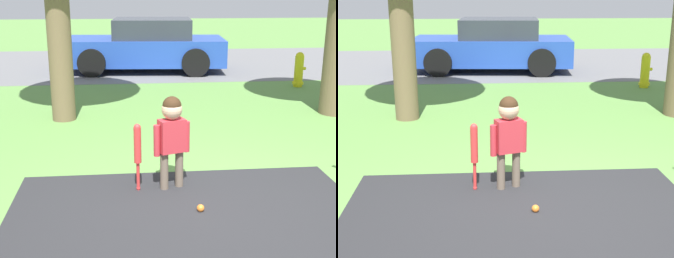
{
  "view_description": "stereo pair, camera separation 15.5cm",
  "coord_description": "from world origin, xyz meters",
  "views": [
    {
      "loc": [
        -0.93,
        -3.98,
        2.02
      ],
      "look_at": [
        -0.44,
        0.97,
        0.53
      ],
      "focal_mm": 50.0,
      "sensor_mm": 36.0,
      "label": 1
    },
    {
      "loc": [
        -0.78,
        -3.99,
        2.02
      ],
      "look_at": [
        -0.44,
        0.97,
        0.53
      ],
      "focal_mm": 50.0,
      "sensor_mm": 36.0,
      "label": 2
    }
  ],
  "objects": [
    {
      "name": "street_strip",
      "position": [
        0.0,
        9.28,
        0.0
      ],
      "size": [
        40.0,
        6.0,
        0.01
      ],
      "color": "slate",
      "rests_on": "ground"
    },
    {
      "name": "child",
      "position": [
        -0.44,
        0.57,
        0.64
      ],
      "size": [
        0.39,
        0.23,
        0.99
      ],
      "rotation": [
        0.0,
        0.0,
        0.33
      ],
      "color": "#6B5B4C",
      "rests_on": "ground"
    },
    {
      "name": "baseball_bat",
      "position": [
        -0.79,
        0.54,
        0.47
      ],
      "size": [
        0.08,
        0.08,
        0.72
      ],
      "color": "red",
      "rests_on": "ground"
    },
    {
      "name": "parked_car",
      "position": [
        -0.29,
        8.02,
        0.63
      ],
      "size": [
        4.12,
        2.26,
        1.31
      ],
      "rotation": [
        0.0,
        0.0,
        3.06
      ],
      "color": "#2347AD",
      "rests_on": "ground"
    },
    {
      "name": "sports_ball",
      "position": [
        -0.23,
        -0.01,
        0.04
      ],
      "size": [
        0.07,
        0.07,
        0.07
      ],
      "color": "orange",
      "rests_on": "ground"
    },
    {
      "name": "ground_plane",
      "position": [
        0.0,
        0.0,
        0.0
      ],
      "size": [
        60.0,
        60.0,
        0.0
      ],
      "primitive_type": "plane",
      "color": "#5B8C42"
    },
    {
      "name": "fire_hydrant",
      "position": [
        2.84,
        5.62,
        0.36
      ],
      "size": [
        0.26,
        0.23,
        0.74
      ],
      "color": "yellow",
      "rests_on": "ground"
    }
  ]
}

